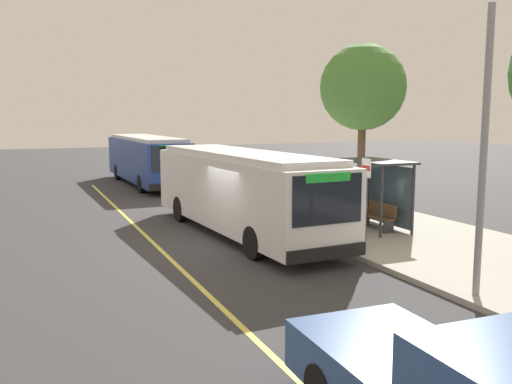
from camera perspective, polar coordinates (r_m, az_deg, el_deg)
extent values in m
plane|color=#38383A|center=(18.05, -2.83, -5.52)|extent=(120.00, 120.00, 0.00)
cube|color=#A8A399|center=(20.83, 12.88, -3.69)|extent=(44.00, 6.40, 0.15)
cube|color=#E0D64C|center=(17.43, -9.67, -6.09)|extent=(36.00, 0.14, 0.01)
cube|color=white|center=(19.45, -1.58, 0.11)|extent=(11.00, 3.21, 2.40)
cube|color=silver|center=(19.31, -1.59, 3.93)|extent=(10.12, 2.91, 0.20)
cube|color=black|center=(14.68, 7.45, -0.79)|extent=(0.17, 2.17, 1.34)
cube|color=black|center=(19.99, 1.77, 1.15)|extent=(9.54, 0.63, 1.06)
cube|color=#197259|center=(20.17, 1.77, -2.43)|extent=(10.30, 0.67, 0.28)
cube|color=#26D83F|center=(14.60, 7.51, 1.49)|extent=(0.12, 1.40, 0.24)
cube|color=black|center=(14.95, 7.39, -6.30)|extent=(0.23, 2.50, 0.36)
cylinder|color=black|center=(17.28, 6.69, -4.46)|extent=(1.02, 0.34, 1.00)
cylinder|color=black|center=(16.16, -0.21, -5.28)|extent=(1.02, 0.34, 1.00)
cylinder|color=black|center=(23.01, -2.40, -1.33)|extent=(1.02, 0.34, 1.00)
cylinder|color=black|center=(22.17, -7.85, -1.75)|extent=(1.02, 0.34, 1.00)
cube|color=navy|center=(34.38, -11.28, 3.33)|extent=(11.40, 2.85, 2.40)
cube|color=silver|center=(34.31, -11.34, 5.50)|extent=(10.49, 2.57, 0.20)
cube|color=black|center=(28.86, -8.68, 3.42)|extent=(0.10, 2.17, 1.34)
cube|color=black|center=(34.68, -9.21, 3.90)|extent=(9.98, 0.30, 1.06)
cube|color=yellow|center=(34.79, -9.16, 1.82)|extent=(10.77, 0.31, 0.28)
cube|color=#26D83F|center=(28.82, -8.70, 4.58)|extent=(0.07, 1.40, 0.24)
cube|color=black|center=(29.00, -8.61, 0.55)|extent=(0.15, 2.50, 0.36)
cylinder|color=black|center=(31.40, -7.69, 1.07)|extent=(1.01, 0.31, 1.00)
cylinder|color=black|center=(30.82, -11.80, 0.85)|extent=(1.01, 0.31, 1.00)
cylinder|color=black|center=(38.04, -10.73, 2.18)|extent=(1.01, 0.31, 1.00)
cylinder|color=black|center=(37.56, -14.15, 2.01)|extent=(1.01, 0.31, 1.00)
cylinder|color=black|center=(9.13, 17.45, -17.07)|extent=(0.77, 0.26, 0.76)
cylinder|color=#333338|center=(19.47, 15.95, -0.78)|extent=(0.10, 0.10, 2.40)
cylinder|color=#333338|center=(18.68, 12.85, -1.03)|extent=(0.10, 0.10, 2.40)
cylinder|color=#333338|center=(21.52, 11.61, 0.16)|extent=(0.10, 0.10, 2.40)
cylinder|color=#333338|center=(20.82, 8.66, -0.02)|extent=(0.10, 0.10, 2.40)
cube|color=#333338|center=(19.96, 12.29, 3.13)|extent=(2.90, 1.60, 0.08)
cube|color=#4C606B|center=(20.48, 13.67, -0.29)|extent=(2.47, 0.04, 2.16)
cube|color=navy|center=(21.17, 10.15, -0.06)|extent=(0.06, 1.11, 1.82)
cube|color=brown|center=(20.18, 12.35, -2.52)|extent=(1.60, 0.44, 0.06)
cube|color=brown|center=(20.28, 12.93, -1.69)|extent=(1.60, 0.05, 0.44)
cube|color=#333338|center=(20.80, 11.19, -2.81)|extent=(0.08, 0.40, 0.45)
cube|color=#333338|center=(19.66, 13.55, -3.50)|extent=(0.08, 0.40, 0.45)
cylinder|color=#333338|center=(16.75, 11.31, -1.30)|extent=(0.07, 0.07, 2.80)
cube|color=white|center=(16.61, 11.35, 2.45)|extent=(0.44, 0.03, 0.56)
cube|color=red|center=(16.60, 11.31, 2.44)|extent=(0.40, 0.01, 0.16)
cylinder|color=#282D47|center=(20.34, 9.26, -2.43)|extent=(0.14, 0.14, 0.85)
cylinder|color=#282D47|center=(20.25, 8.83, -2.47)|extent=(0.14, 0.14, 0.85)
cube|color=#338C4C|center=(20.18, 9.09, -0.40)|extent=(0.24, 0.40, 0.62)
sphere|color=tan|center=(20.12, 9.12, 0.79)|extent=(0.22, 0.22, 0.22)
cylinder|color=brown|center=(26.12, 10.82, 3.13)|extent=(0.36, 0.36, 3.86)
sphere|color=#4C8438|center=(26.07, 11.02, 10.60)|extent=(3.93, 3.93, 3.93)
cylinder|color=gray|center=(13.06, 22.50, 3.65)|extent=(0.16, 0.16, 6.40)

